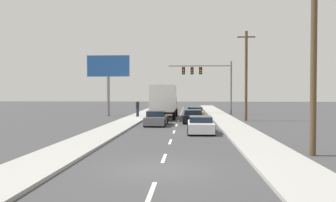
{
  "coord_description": "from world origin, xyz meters",
  "views": [
    {
      "loc": [
        1.08,
        -12.6,
        2.88
      ],
      "look_at": [
        -0.62,
        15.08,
        2.19
      ],
      "focal_mm": 36.34,
      "sensor_mm": 36.0,
      "label": 1
    }
  ],
  "objects_px": {
    "car_yellow": "(195,112)",
    "utility_pole_mid": "(246,75)",
    "car_black": "(193,117)",
    "traffic_signal_mast": "(203,74)",
    "car_gray": "(156,119)",
    "utility_pole_near": "(314,45)",
    "roadside_billboard": "(108,72)",
    "box_truck": "(164,100)",
    "car_white": "(200,125)",
    "pedestrian_near_corner": "(138,108)"
  },
  "relations": [
    {
      "from": "car_white",
      "to": "utility_pole_near",
      "type": "bearing_deg",
      "value": -60.23
    },
    {
      "from": "car_black",
      "to": "pedestrian_near_corner",
      "type": "distance_m",
      "value": 8.6
    },
    {
      "from": "car_gray",
      "to": "utility_pole_mid",
      "type": "distance_m",
      "value": 10.97
    },
    {
      "from": "car_white",
      "to": "utility_pole_near",
      "type": "xyz_separation_m",
      "value": [
        4.81,
        -8.4,
        4.45
      ]
    },
    {
      "from": "utility_pole_mid",
      "to": "car_gray",
      "type": "bearing_deg",
      "value": -148.26
    },
    {
      "from": "traffic_signal_mast",
      "to": "pedestrian_near_corner",
      "type": "xyz_separation_m",
      "value": [
        -7.63,
        -7.08,
        -4.22
      ]
    },
    {
      "from": "utility_pole_near",
      "to": "car_white",
      "type": "bearing_deg",
      "value": 119.77
    },
    {
      "from": "car_black",
      "to": "traffic_signal_mast",
      "type": "relative_size",
      "value": 0.49
    },
    {
      "from": "car_black",
      "to": "traffic_signal_mast",
      "type": "height_order",
      "value": "traffic_signal_mast"
    },
    {
      "from": "car_gray",
      "to": "car_white",
      "type": "relative_size",
      "value": 1.04
    },
    {
      "from": "car_black",
      "to": "traffic_signal_mast",
      "type": "distance_m",
      "value": 13.91
    },
    {
      "from": "traffic_signal_mast",
      "to": "box_truck",
      "type": "bearing_deg",
      "value": -119.96
    },
    {
      "from": "roadside_billboard",
      "to": "car_yellow",
      "type": "bearing_deg",
      "value": -7.06
    },
    {
      "from": "car_gray",
      "to": "roadside_billboard",
      "type": "height_order",
      "value": "roadside_billboard"
    },
    {
      "from": "car_gray",
      "to": "pedestrian_near_corner",
      "type": "distance_m",
      "value": 9.12
    },
    {
      "from": "car_gray",
      "to": "car_white",
      "type": "height_order",
      "value": "car_gray"
    },
    {
      "from": "traffic_signal_mast",
      "to": "roadside_billboard",
      "type": "xyz_separation_m",
      "value": [
        -11.63,
        -4.39,
        0.1
      ]
    },
    {
      "from": "utility_pole_near",
      "to": "roadside_billboard",
      "type": "height_order",
      "value": "utility_pole_near"
    },
    {
      "from": "traffic_signal_mast",
      "to": "roadside_billboard",
      "type": "distance_m",
      "value": 12.43
    },
    {
      "from": "box_truck",
      "to": "utility_pole_near",
      "type": "height_order",
      "value": "utility_pole_near"
    },
    {
      "from": "car_white",
      "to": "box_truck",
      "type": "bearing_deg",
      "value": 104.84
    },
    {
      "from": "car_black",
      "to": "box_truck",
      "type": "bearing_deg",
      "value": 121.03
    },
    {
      "from": "box_truck",
      "to": "pedestrian_near_corner",
      "type": "xyz_separation_m",
      "value": [
        -3.11,
        0.75,
        -1.0
      ]
    },
    {
      "from": "car_white",
      "to": "roadside_billboard",
      "type": "distance_m",
      "value": 20.44
    },
    {
      "from": "box_truck",
      "to": "roadside_billboard",
      "type": "xyz_separation_m",
      "value": [
        -7.11,
        3.45,
        3.32
      ]
    },
    {
      "from": "car_gray",
      "to": "car_yellow",
      "type": "relative_size",
      "value": 0.98
    },
    {
      "from": "box_truck",
      "to": "car_black",
      "type": "height_order",
      "value": "box_truck"
    },
    {
      "from": "car_black",
      "to": "car_white",
      "type": "xyz_separation_m",
      "value": [
        0.43,
        -8.16,
        -0.0
      ]
    },
    {
      "from": "box_truck",
      "to": "utility_pole_mid",
      "type": "bearing_deg",
      "value": -16.39
    },
    {
      "from": "pedestrian_near_corner",
      "to": "utility_pole_near",
      "type": "bearing_deg",
      "value": -63.0
    },
    {
      "from": "roadside_billboard",
      "to": "car_black",
      "type": "bearing_deg",
      "value": -40.11
    },
    {
      "from": "car_yellow",
      "to": "traffic_signal_mast",
      "type": "height_order",
      "value": "traffic_signal_mast"
    },
    {
      "from": "car_yellow",
      "to": "utility_pole_near",
      "type": "height_order",
      "value": "utility_pole_near"
    },
    {
      "from": "car_yellow",
      "to": "utility_pole_mid",
      "type": "relative_size",
      "value": 0.48
    },
    {
      "from": "car_gray",
      "to": "car_black",
      "type": "distance_m",
      "value": 4.22
    },
    {
      "from": "car_gray",
      "to": "car_white",
      "type": "distance_m",
      "value": 6.58
    },
    {
      "from": "car_white",
      "to": "utility_pole_mid",
      "type": "distance_m",
      "value": 12.6
    },
    {
      "from": "car_yellow",
      "to": "pedestrian_near_corner",
      "type": "bearing_deg",
      "value": -167.95
    },
    {
      "from": "traffic_signal_mast",
      "to": "car_gray",
      "type": "bearing_deg",
      "value": -106.53
    },
    {
      "from": "car_gray",
      "to": "car_black",
      "type": "height_order",
      "value": "car_gray"
    },
    {
      "from": "box_truck",
      "to": "car_black",
      "type": "bearing_deg",
      "value": -58.97
    },
    {
      "from": "utility_pole_mid",
      "to": "car_white",
      "type": "bearing_deg",
      "value": -114.74
    },
    {
      "from": "pedestrian_near_corner",
      "to": "car_black",
      "type": "bearing_deg",
      "value": -43.56
    },
    {
      "from": "car_black",
      "to": "utility_pole_mid",
      "type": "bearing_deg",
      "value": 26.13
    },
    {
      "from": "car_yellow",
      "to": "utility_pole_mid",
      "type": "xyz_separation_m",
      "value": [
        5.1,
        -4.65,
        4.13
      ]
    },
    {
      "from": "roadside_billboard",
      "to": "traffic_signal_mast",
      "type": "bearing_deg",
      "value": 20.66
    },
    {
      "from": "car_black",
      "to": "roadside_billboard",
      "type": "relative_size",
      "value": 0.55
    },
    {
      "from": "utility_pole_near",
      "to": "utility_pole_mid",
      "type": "height_order",
      "value": "utility_pole_near"
    },
    {
      "from": "traffic_signal_mast",
      "to": "utility_pole_mid",
      "type": "height_order",
      "value": "utility_pole_mid"
    },
    {
      "from": "car_white",
      "to": "traffic_signal_mast",
      "type": "distance_m",
      "value": 21.7
    }
  ]
}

